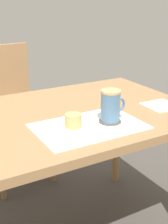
{
  "coord_description": "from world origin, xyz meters",
  "views": [
    {
      "loc": [
        -0.51,
        -1.17,
        1.21
      ],
      "look_at": [
        0.07,
        -0.15,
        0.76
      ],
      "focal_mm": 50.0,
      "sensor_mm": 36.0,
      "label": 1
    }
  ],
  "objects_px": {
    "wooden_chair": "(10,108)",
    "coffee_mug": "(111,106)",
    "pastry": "(73,121)",
    "pastry_plate": "(73,128)",
    "dining_table": "(54,130)"
  },
  "relations": [
    {
      "from": "wooden_chair",
      "to": "coffee_mug",
      "type": "relative_size",
      "value": 6.87
    },
    {
      "from": "dining_table",
      "to": "pastry_plate",
      "type": "xyz_separation_m",
      "value": [
        0.0,
        -0.19,
        0.08
      ]
    },
    {
      "from": "pastry_plate",
      "to": "pastry",
      "type": "bearing_deg",
      "value": 0.0
    },
    {
      "from": "wooden_chair",
      "to": "pastry_plate",
      "type": "relative_size",
      "value": 5.21
    },
    {
      "from": "pastry_plate",
      "to": "coffee_mug",
      "type": "distance_m",
      "value": 0.18
    },
    {
      "from": "wooden_chair",
      "to": "pastry",
      "type": "height_order",
      "value": "wooden_chair"
    },
    {
      "from": "wooden_chair",
      "to": "pastry",
      "type": "xyz_separation_m",
      "value": [
        -0.03,
        -0.97,
        0.26
      ]
    },
    {
      "from": "pastry_plate",
      "to": "coffee_mug",
      "type": "relative_size",
      "value": 1.32
    },
    {
      "from": "dining_table",
      "to": "pastry",
      "type": "height_order",
      "value": "pastry"
    },
    {
      "from": "dining_table",
      "to": "pastry_plate",
      "type": "relative_size",
      "value": 7.55
    },
    {
      "from": "pastry",
      "to": "pastry_plate",
      "type": "bearing_deg",
      "value": 0.0
    },
    {
      "from": "wooden_chair",
      "to": "coffee_mug",
      "type": "xyz_separation_m",
      "value": [
        0.14,
        -0.97,
        0.29
      ]
    },
    {
      "from": "pastry",
      "to": "coffee_mug",
      "type": "bearing_deg",
      "value": -1.22
    },
    {
      "from": "pastry_plate",
      "to": "pastry",
      "type": "xyz_separation_m",
      "value": [
        0.0,
        0.0,
        0.03
      ]
    },
    {
      "from": "dining_table",
      "to": "pastry_plate",
      "type": "height_order",
      "value": "pastry_plate"
    }
  ]
}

